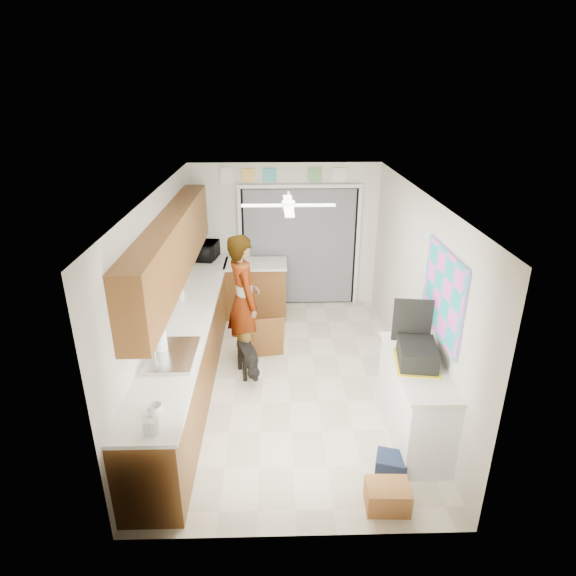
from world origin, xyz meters
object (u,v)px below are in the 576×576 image
object	(u,v)px
suitcase	(417,354)
navy_crate	(391,464)
soap_bottle	(181,291)
cup	(155,410)
cardboard_box	(387,496)
microwave	(206,251)
paper_towel_roll	(161,341)
man	(244,300)
dog	(247,359)

from	to	relation	value
suitcase	navy_crate	size ratio (longest dim) A/B	1.64
soap_bottle	cup	world-z (taller)	soap_bottle
cardboard_box	suitcase	bearing A→B (deg)	65.40
microwave	navy_crate	size ratio (longest dim) A/B	1.64
cup	paper_towel_roll	distance (m)	1.11
paper_towel_roll	man	world-z (taller)	man
microwave	suitcase	xyz separation A→B (m)	(2.66, -3.42, -0.03)
paper_towel_roll	microwave	bearing A→B (deg)	88.47
paper_towel_roll	navy_crate	world-z (taller)	paper_towel_roll
cup	paper_towel_roll	bearing A→B (deg)	99.19
navy_crate	man	world-z (taller)	man
cardboard_box	dog	xyz separation A→B (m)	(-1.42, 2.31, 0.11)
paper_towel_roll	cardboard_box	distance (m)	2.79
microwave	cup	bearing A→B (deg)	-169.39
cup	man	world-z (taller)	man
soap_bottle	cup	xyz separation A→B (m)	(0.21, -2.49, -0.09)
paper_towel_roll	dog	bearing A→B (deg)	49.73
paper_towel_roll	dog	distance (m)	1.58
cup	navy_crate	world-z (taller)	cup
man	navy_crate	bearing A→B (deg)	-163.72
soap_bottle	paper_towel_roll	size ratio (longest dim) A/B	0.99
microwave	soap_bottle	size ratio (longest dim) A/B	1.81
microwave	cardboard_box	size ratio (longest dim) A/B	1.27
soap_bottle	dog	bearing A→B (deg)	-22.73
paper_towel_roll	soap_bottle	bearing A→B (deg)	91.55
paper_towel_roll	navy_crate	size ratio (longest dim) A/B	0.92
suitcase	dog	bearing A→B (deg)	153.54
suitcase	man	size ratio (longest dim) A/B	0.27
cup	paper_towel_roll	size ratio (longest dim) A/B	0.49
dog	paper_towel_roll	bearing A→B (deg)	-147.24
navy_crate	man	distance (m)	2.88
soap_bottle	dog	distance (m)	1.29
microwave	cardboard_box	distance (m)	5.03
cup	paper_towel_roll	xyz separation A→B (m)	(-0.18, 1.09, 0.09)
microwave	suitcase	bearing A→B (deg)	-132.79
cardboard_box	paper_towel_roll	bearing A→B (deg)	150.51
suitcase	cardboard_box	bearing A→B (deg)	-106.41
man	dog	world-z (taller)	man
cardboard_box	man	distance (m)	3.16
microwave	navy_crate	distance (m)	4.72
suitcase	man	bearing A→B (deg)	147.23
soap_bottle	cup	bearing A→B (deg)	-85.07
cup	paper_towel_roll	world-z (taller)	paper_towel_roll
paper_towel_roll	man	bearing A→B (deg)	59.52
cup	dog	xyz separation A→B (m)	(0.68, 2.11, -0.76)
paper_towel_roll	navy_crate	distance (m)	2.75
soap_bottle	man	bearing A→B (deg)	-0.36
suitcase	dog	size ratio (longest dim) A/B	0.85
microwave	dog	distance (m)	2.41
navy_crate	dog	world-z (taller)	dog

